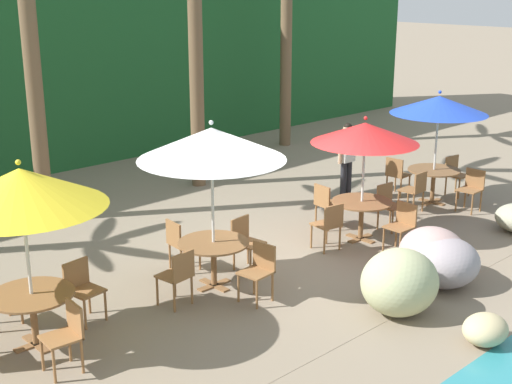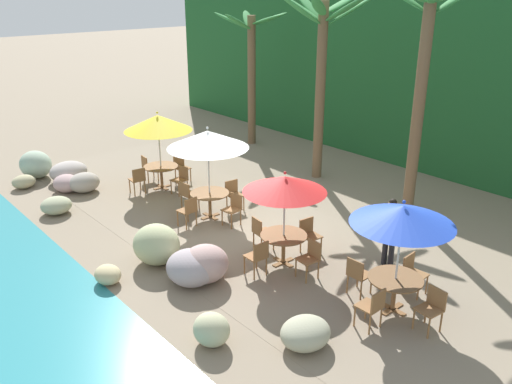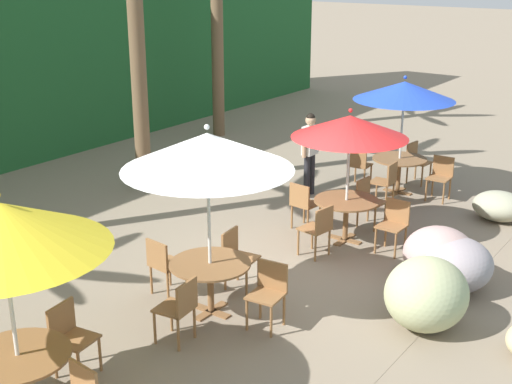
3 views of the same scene
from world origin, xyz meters
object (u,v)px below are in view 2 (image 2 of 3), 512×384
object	(u,v)px
chair_yellow_right	(138,179)
chair_blue_right	(373,306)
dining_table_yellow	(161,170)
palm_tree_third	(424,65)
chair_yellow_inland	(181,166)
umbrella_white	(208,139)
chair_red_inland	(309,233)
chair_red_right	(258,256)
chair_yellow_seaward	(181,178)
umbrella_red	(285,184)
dining_table_white	(210,197)
dining_table_blue	(395,284)
waiter_in_white	(391,228)
chair_white_right	(189,210)
chair_blue_left	(358,274)
chair_red_left	(261,231)
chair_white_inland	(233,193)
palm_tree_nearest	(251,59)
chair_blue_seaward	(432,306)
chair_red_seaward	(311,256)
umbrella_yellow	(158,123)
chair_white_left	(187,194)
chair_yellow_left	(148,166)
chair_blue_inland	(412,271)
umbrella_blue	(403,215)
chair_white_seaward	(234,207)
dining_table_red	(284,240)
palm_tree_second	(322,54)

from	to	relation	value
chair_yellow_right	chair_blue_right	xyz separation A→B (m)	(9.16, -0.11, 0.00)
dining_table_yellow	palm_tree_third	bearing A→B (deg)	34.93
chair_yellow_inland	umbrella_white	world-z (taller)	umbrella_white
chair_red_inland	chair_red_right	xyz separation A→B (m)	(0.07, -1.71, 0.00)
chair_yellow_seaward	umbrella_red	size ratio (longest dim) A/B	0.38
chair_yellow_right	umbrella_red	world-z (taller)	umbrella_red
dining_table_white	dining_table_blue	world-z (taller)	same
chair_yellow_inland	waiter_in_white	bearing A→B (deg)	3.24
chair_red_inland	chair_red_right	size ratio (longest dim) A/B	1.00
chair_yellow_right	chair_white_right	world-z (taller)	same
chair_blue_left	chair_yellow_inland	bearing A→B (deg)	172.60
chair_blue_left	waiter_in_white	size ratio (longest dim) A/B	0.51
dining_table_yellow	chair_red_left	xyz separation A→B (m)	(5.34, -0.43, -0.10)
dining_table_yellow	chair_yellow_right	distance (m)	0.86
chair_yellow_inland	chair_white_inland	xyz separation A→B (m)	(3.03, -0.18, 0.00)
umbrella_white	palm_tree_nearest	world-z (taller)	palm_tree_nearest
chair_blue_seaward	chair_red_seaward	bearing A→B (deg)	-173.73
umbrella_yellow	chair_white_inland	xyz separation A→B (m)	(2.89, 0.67, -1.64)
chair_yellow_seaward	chair_white_left	distance (m)	1.37
chair_white_inland	dining_table_blue	size ratio (longest dim) A/B	0.79
chair_red_left	palm_tree_nearest	distance (m)	9.92
chair_yellow_left	chair_blue_inland	size ratio (longest dim) A/B	1.00
chair_white_right	waiter_in_white	size ratio (longest dim) A/B	0.51
chair_yellow_left	dining_table_blue	bearing A→B (deg)	-0.71
chair_white_inland	chair_red_right	distance (m)	3.91
waiter_in_white	chair_white_inland	bearing A→B (deg)	-172.78
chair_white_left	chair_white_inland	bearing A→B (deg)	51.71
chair_yellow_seaward	umbrella_blue	size ratio (longest dim) A/B	0.36
dining_table_yellow	chair_white_inland	size ratio (longest dim) A/B	1.26
umbrella_red	chair_red_inland	size ratio (longest dim) A/B	2.65
chair_yellow_inland	chair_white_left	size ratio (longest dim) A/B	1.00
chair_white_seaward	palm_tree_nearest	size ratio (longest dim) A/B	0.17
chair_yellow_inland	chair_red_seaward	world-z (taller)	same
chair_yellow_left	chair_white_seaward	distance (m)	4.58
umbrella_blue	palm_tree_third	xyz separation A→B (m)	(-2.76, 4.53, 2.07)
dining_table_white	chair_red_left	size ratio (longest dim) A/B	1.26
dining_table_white	waiter_in_white	distance (m)	5.22
umbrella_white	dining_table_blue	world-z (taller)	umbrella_white
dining_table_red	dining_table_blue	distance (m)	2.90
umbrella_white	chair_blue_seaward	size ratio (longest dim) A/B	3.03
chair_white_left	chair_blue_seaward	distance (m)	7.87
umbrella_white	palm_tree_second	size ratio (longest dim) A/B	0.44
chair_white_right	chair_blue_right	bearing A→B (deg)	0.54
dining_table_red	dining_table_blue	world-z (taller)	same
chair_white_inland	chair_yellow_right	bearing A→B (deg)	-152.10
chair_red_seaward	chair_blue_left	size ratio (longest dim) A/B	1.00
chair_white_inland	dining_table_blue	xyz separation A→B (m)	(6.18, -0.79, 0.10)
chair_yellow_left	chair_blue_right	world-z (taller)	same
umbrella_red	palm_tree_third	bearing A→B (deg)	88.57
chair_yellow_left	dining_table_white	bearing A→B (deg)	-2.93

